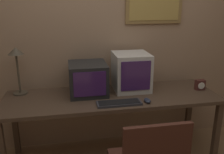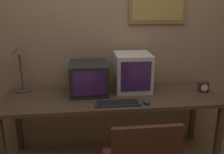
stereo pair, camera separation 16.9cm
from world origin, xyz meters
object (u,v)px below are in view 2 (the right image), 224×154
Objects in this scene: desk_clock at (203,87)px; mouse_near_keyboard at (146,101)px; monitor_right at (132,72)px; keyboard_main at (117,103)px; monitor_left at (89,78)px; desk_lamp at (20,58)px.

mouse_near_keyboard is at bearing -161.01° from desk_clock.
monitor_right is 0.47m from keyboard_main.
monitor_left reaches higher than mouse_near_keyboard.
desk_lamp reaches higher than monitor_left.
monitor_left is 0.74m from desk_lamp.
monitor_left is 1.02× the size of monitor_right.
mouse_near_keyboard is at bearing -33.56° from monitor_left.
monitor_left reaches higher than desk_clock.
monitor_left is at bearing 146.44° from mouse_near_keyboard.
desk_clock is at bearing -7.00° from desk_lamp.
desk_lamp is (-1.16, 0.08, 0.17)m from monitor_right.
desk_clock is at bearing -11.90° from monitor_right.
desk_lamp reaches higher than mouse_near_keyboard.
monitor_left is 3.72× the size of desk_clock.
keyboard_main is (-0.21, -0.38, -0.19)m from monitor_right.
monitor_right is at bearing -3.85° from desk_lamp.
monitor_right is 0.95× the size of keyboard_main.
desk_lamp is (-0.95, 0.46, 0.36)m from keyboard_main.
desk_clock is (1.20, -0.12, -0.11)m from monitor_left.
monitor_left is 1.21m from desk_clock.
keyboard_main is at bearing 178.33° from mouse_near_keyboard.
mouse_near_keyboard is 1.36m from desk_lamp.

